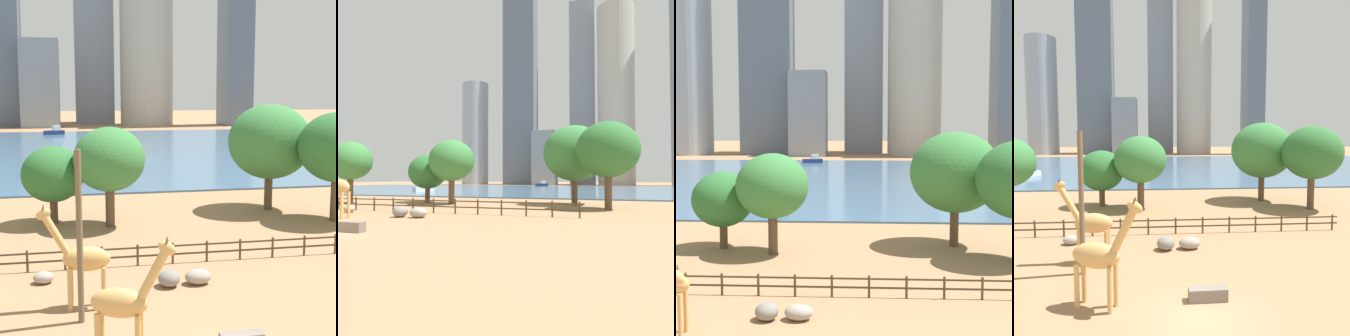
# 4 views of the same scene
# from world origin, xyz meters

# --- Properties ---
(ground_plane) EXTENTS (400.00, 400.00, 0.00)m
(ground_plane) POSITION_xyz_m (0.00, 80.00, 0.00)
(ground_plane) COLOR #9E7551
(harbor_water) EXTENTS (180.00, 86.00, 0.20)m
(harbor_water) POSITION_xyz_m (0.00, 77.00, 0.10)
(harbor_water) COLOR #476B8C
(harbor_water) RESTS_ON ground
(boulder_near_fence) EXTENTS (1.19, 1.19, 0.89)m
(boulder_near_fence) POSITION_xyz_m (-1.08, 8.36, 0.45)
(boulder_near_fence) COLOR gray
(boulder_near_fence) RESTS_ON ground
(boulder_by_pole) EXTENTS (1.45, 1.08, 0.81)m
(boulder_by_pole) POSITION_xyz_m (0.54, 8.45, 0.40)
(boulder_by_pole) COLOR gray
(boulder_by_pole) RESTS_ON ground
(boulder_small) EXTENTS (1.11, 0.88, 0.66)m
(boulder_small) POSITION_xyz_m (-7.73, 10.07, 0.33)
(boulder_small) COLOR gray
(boulder_small) RESTS_ON ground
(feeding_trough) EXTENTS (1.80, 0.60, 0.60)m
(feeding_trough) POSITION_xyz_m (0.60, 1.29, 0.30)
(feeding_trough) COLOR #72665B
(feeding_trough) RESTS_ON ground
(enclosure_fence) EXTENTS (26.12, 0.14, 1.30)m
(enclosure_fence) POSITION_xyz_m (-0.08, 12.00, 0.76)
(enclosure_fence) COLOR #4C3826
(enclosure_fence) RESTS_ON ground
(tree_left_large) EXTENTS (5.49, 5.49, 7.75)m
(tree_left_large) POSITION_xyz_m (-3.25, 21.46, 5.24)
(tree_left_large) COLOR brown
(tree_left_large) RESTS_ON ground
(tree_center_broad) EXTENTS (7.25, 7.25, 9.33)m
(tree_center_broad) POSITION_xyz_m (10.97, 24.80, 6.04)
(tree_center_broad) COLOR brown
(tree_center_broad) RESTS_ON ground
(tree_right_tall) EXTENTS (6.21, 6.21, 8.79)m
(tree_right_tall) POSITION_xyz_m (14.75, 19.99, 5.96)
(tree_right_tall) COLOR brown
(tree_right_tall) RESTS_ON ground
(tree_left_small) EXTENTS (4.89, 4.89, 6.17)m
(tree_left_small) POSITION_xyz_m (-7.56, 23.17, 3.95)
(tree_left_small) COLOR brown
(tree_left_small) RESTS_ON ground
(tree_right_small) EXTENTS (5.19, 5.19, 7.62)m
(tree_right_small) POSITION_xyz_m (-15.47, 18.41, 5.24)
(tree_right_small) COLOR brown
(tree_right_small) RESTS_ON ground
(boat_ferry) EXTENTS (3.66, 5.19, 2.16)m
(boat_ferry) POSITION_xyz_m (-25.90, 51.91, 0.93)
(boat_ferry) COLOR silver
(boat_ferry) RESTS_ON harbor_water
(boat_sailboat) EXTENTS (5.15, 3.16, 2.13)m
(boat_sailboat) POSITION_xyz_m (-10.23, 110.79, 0.92)
(boat_sailboat) COLOR navy
(boat_sailboat) RESTS_ON harbor_water
(skyline_tower_needle) EXTENTS (12.65, 15.91, 94.81)m
(skyline_tower_needle) POSITION_xyz_m (1.76, 162.22, 47.41)
(skyline_tower_needle) COLOR gray
(skyline_tower_needle) RESTS_ON ground
(skyline_block_central) EXTENTS (16.94, 16.94, 84.98)m
(skyline_block_central) POSITION_xyz_m (17.99, 148.54, 42.49)
(skyline_block_central) COLOR #B7B2A8
(skyline_block_central) RESTS_ON ground
(skyline_block_left) EXTENTS (16.15, 10.70, 101.41)m
(skyline_block_left) POSITION_xyz_m (-29.15, 149.24, 50.71)
(skyline_block_left) COLOR slate
(skyline_block_left) RESTS_ON ground
(skyline_block_right) EXTENTS (11.20, 9.62, 25.90)m
(skyline_block_right) POSITION_xyz_m (-15.06, 141.57, 12.95)
(skyline_block_right) COLOR gray
(skyline_block_right) RESTS_ON ground
(skyline_tower_short) EXTENTS (13.85, 13.85, 53.69)m
(skyline_tower_short) POSITION_xyz_m (-53.47, 146.57, 26.85)
(skyline_tower_short) COLOR #939EAD
(skyline_tower_short) RESTS_ON ground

